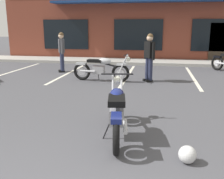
% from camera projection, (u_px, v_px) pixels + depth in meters
% --- Properties ---
extents(ground_plane, '(80.00, 80.00, 0.00)m').
position_uv_depth(ground_plane, '(105.00, 110.00, 6.08)').
color(ground_plane, '#47474C').
extents(sidewalk_kerb, '(22.00, 1.80, 0.14)m').
position_uv_depth(sidewalk_kerb, '(136.00, 62.00, 13.97)').
color(sidewalk_kerb, '#A8A59E').
rests_on(sidewalk_kerb, ground_plane).
extents(brick_storefront_building, '(15.93, 6.03, 4.02)m').
position_uv_depth(brick_storefront_building, '(142.00, 25.00, 16.88)').
color(brick_storefront_building, brown).
rests_on(brick_storefront_building, ground_plane).
extents(painted_stall_lines, '(10.20, 4.80, 0.01)m').
position_uv_depth(painted_stall_lines, '(128.00, 75.00, 10.54)').
color(painted_stall_lines, silver).
rests_on(painted_stall_lines, ground_plane).
extents(motorcycle_foreground_classic, '(0.75, 2.10, 0.98)m').
position_uv_depth(motorcycle_foreground_classic, '(117.00, 110.00, 4.61)').
color(motorcycle_foreground_classic, black).
rests_on(motorcycle_foreground_classic, ground_plane).
extents(motorcycle_blue_standard, '(2.11, 0.66, 0.98)m').
position_uv_depth(motorcycle_blue_standard, '(101.00, 68.00, 9.24)').
color(motorcycle_blue_standard, black).
rests_on(motorcycle_blue_standard, ground_plane).
extents(person_in_black_shirt, '(0.40, 0.58, 1.68)m').
position_uv_depth(person_in_black_shirt, '(62.00, 50.00, 11.00)').
color(person_in_black_shirt, black).
rests_on(person_in_black_shirt, ground_plane).
extents(person_in_shorts_foreground, '(0.43, 0.55, 1.68)m').
position_uv_depth(person_in_shorts_foreground, '(149.00, 55.00, 9.08)').
color(person_in_shorts_foreground, black).
rests_on(person_in_shorts_foreground, ground_plane).
extents(helmet_on_pavement, '(0.26, 0.26, 0.26)m').
position_uv_depth(helmet_on_pavement, '(187.00, 154.00, 3.72)').
color(helmet_on_pavement, silver).
rests_on(helmet_on_pavement, ground_plane).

